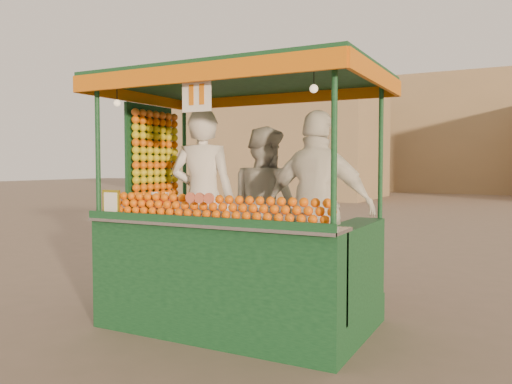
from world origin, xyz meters
The scene contains 7 objects.
ground centered at (0.00, 0.00, 0.00)m, with size 90.00×90.00×0.00m, color #695A4B.
building_left centered at (-9.00, 20.00, 3.00)m, with size 10.00×6.00×6.00m, color #997D57.
building_center centered at (-2.00, 30.00, 3.50)m, with size 14.00×7.00×7.00m, color #997D57.
juice_cart centered at (-0.31, -0.23, 0.84)m, with size 2.82×1.83×2.56m.
vendor_left centered at (-0.81, 0.05, 1.28)m, with size 0.82×0.67×1.96m.
vendor_middle centered at (-0.25, 0.46, 1.18)m, with size 1.05×0.95×1.77m.
vendor_right centered at (0.60, -0.11, 1.23)m, with size 1.10×0.46×1.87m.
Camera 1 is at (2.32, -4.69, 1.65)m, focal length 36.07 mm.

